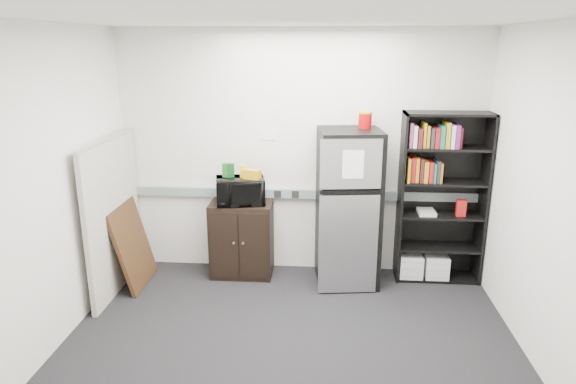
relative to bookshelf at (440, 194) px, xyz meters
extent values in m
plane|color=black|center=(-1.51, -1.57, -0.97)|extent=(4.00, 4.00, 0.00)
cube|color=silver|center=(-1.51, 0.18, 0.38)|extent=(4.00, 0.02, 2.70)
cube|color=silver|center=(0.49, -1.57, 0.38)|extent=(0.02, 3.50, 2.70)
cube|color=silver|center=(-3.51, -1.57, 0.38)|extent=(0.02, 3.50, 2.70)
cube|color=white|center=(-1.51, -1.57, 1.73)|extent=(4.00, 3.50, 0.02)
cube|color=gray|center=(-1.51, 0.15, -0.07)|extent=(3.92, 0.05, 0.10)
cube|color=white|center=(-1.86, 0.18, 0.58)|extent=(0.14, 0.00, 0.10)
cube|color=black|center=(-0.41, -0.01, -0.05)|extent=(0.02, 0.34, 1.85)
cube|color=black|center=(0.46, -0.01, -0.05)|extent=(0.02, 0.34, 1.85)
cube|color=black|center=(0.02, 0.16, -0.05)|extent=(0.90, 0.02, 1.85)
cube|color=black|center=(0.02, -0.01, 0.87)|extent=(0.90, 0.34, 0.02)
cube|color=black|center=(0.02, -0.01, -0.95)|extent=(0.85, 0.32, 0.03)
cube|color=black|center=(0.02, -0.01, -0.60)|extent=(0.85, 0.32, 0.03)
cube|color=black|center=(0.02, -0.01, -0.23)|extent=(0.85, 0.32, 0.02)
cube|color=black|center=(0.02, -0.01, 0.14)|extent=(0.85, 0.32, 0.02)
cube|color=black|center=(0.02, -0.01, 0.51)|extent=(0.85, 0.32, 0.02)
cube|color=silver|center=(-0.26, -0.02, -0.81)|extent=(0.25, 0.30, 0.25)
cube|color=silver|center=(0.02, -0.02, -0.81)|extent=(0.25, 0.30, 0.25)
cube|color=#A09B8E|center=(-3.41, -0.49, -0.17)|extent=(0.05, 1.30, 1.60)
cube|color=#B2B2B7|center=(-3.41, -0.49, 0.64)|extent=(0.06, 1.30, 0.02)
cube|color=black|center=(-2.14, -0.06, -0.55)|extent=(0.68, 0.42, 0.85)
cube|color=black|center=(-2.31, -0.28, -0.55)|extent=(0.31, 0.01, 0.75)
cube|color=black|center=(-1.98, -0.28, -0.55)|extent=(0.31, 0.01, 0.75)
cylinder|color=#B2B2B7|center=(-2.19, -0.29, -0.51)|extent=(0.02, 0.02, 0.02)
cylinder|color=#B2B2B7|center=(-2.09, -0.29, -0.51)|extent=(0.02, 0.02, 0.02)
imported|color=black|center=(-2.14, -0.08, 0.02)|extent=(0.58, 0.45, 0.28)
cube|color=#1A5919|center=(-2.30, -0.05, 0.24)|extent=(0.07, 0.06, 0.15)
cube|color=#0D3A13|center=(-2.25, -0.05, 0.24)|extent=(0.08, 0.07, 0.15)
cube|color=gold|center=(-2.11, -0.05, 0.23)|extent=(0.07, 0.05, 0.14)
cube|color=#BA8412|center=(-2.01, -0.10, 0.21)|extent=(0.20, 0.15, 0.10)
cube|color=black|center=(-0.98, -0.14, -0.14)|extent=(0.70, 0.70, 1.66)
cube|color=#AEAEB3|center=(-0.98, -0.46, 0.42)|extent=(0.60, 0.09, 0.50)
cube|color=#AEAEB3|center=(-0.98, -0.46, -0.42)|extent=(0.60, 0.09, 1.06)
cube|color=black|center=(-0.98, -0.48, 0.14)|extent=(0.60, 0.08, 0.03)
cube|color=white|center=(-0.96, -0.48, 0.42)|extent=(0.21, 0.03, 0.28)
cube|color=black|center=(-0.98, -0.14, 0.70)|extent=(0.70, 0.70, 0.02)
cylinder|color=#A00708|center=(-0.83, -0.02, 0.79)|extent=(0.14, 0.14, 0.17)
cylinder|color=gold|center=(-0.83, -0.02, 0.89)|extent=(0.14, 0.14, 0.02)
cube|color=#311C0D|center=(-3.28, -0.38, -0.52)|extent=(0.26, 0.71, 0.89)
cube|color=silver|center=(-3.26, -0.38, -0.52)|extent=(0.19, 0.60, 0.75)
camera|label=1|loc=(-1.23, -5.37, 1.56)|focal=32.00mm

